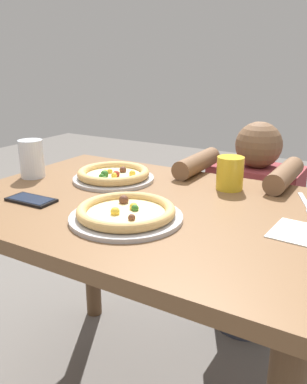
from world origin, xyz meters
name	(u,v)px	position (x,y,z in m)	size (l,w,h in m)	color
dining_table	(148,240)	(0.00, 0.00, 0.63)	(1.16, 0.80, 0.75)	brown
pizza_near	(126,213)	(0.02, -0.14, 0.77)	(0.30, 0.30, 0.04)	#B7B7BC
pizza_far	(114,175)	(-0.22, 0.14, 0.77)	(0.28, 0.28, 0.04)	#B7B7BC
drink_cup_colored	(230,173)	(0.16, 0.25, 0.80)	(0.09, 0.09, 0.11)	gold
water_cup_clear	(32,158)	(-0.50, 0.02, 0.82)	(0.09, 0.09, 0.13)	silver
paper_napkin	(306,234)	(0.45, 0.00, 0.75)	(0.16, 0.14, 0.00)	white
fork	(307,205)	(0.41, 0.22, 0.75)	(0.09, 0.19, 0.00)	silver
cell_phone	(31,200)	(-0.31, -0.17, 0.75)	(0.15, 0.08, 0.01)	black
diner_seated	(250,238)	(0.14, 0.61, 0.43)	(0.39, 0.51, 0.92)	#333847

